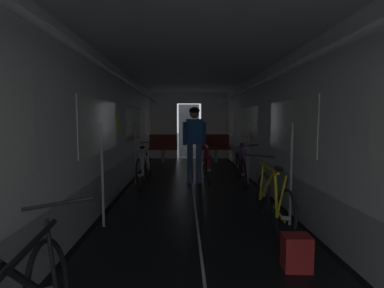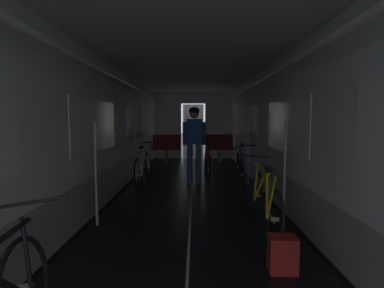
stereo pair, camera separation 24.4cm
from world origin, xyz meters
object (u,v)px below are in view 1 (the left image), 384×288
person_cyclist_aisle (194,136)px  backpack_on_floor (297,252)px  bench_seat_far_left (163,146)px  bicycle_red_in_aisle (207,164)px  bicycle_yellow (272,201)px  bicycle_purple (241,168)px  bicycle_white (144,168)px  bench_seat_far_right (216,145)px

person_cyclist_aisle → backpack_on_floor: person_cyclist_aisle is taller
bench_seat_far_left → bicycle_red_in_aisle: size_ratio=0.58×
bench_seat_far_left → backpack_on_floor: bench_seat_far_left is taller
bicycle_yellow → bench_seat_far_left: bearing=106.9°
bicycle_red_in_aisle → backpack_on_floor: 4.15m
bicycle_red_in_aisle → backpack_on_floor: bicycle_red_in_aisle is taller
bicycle_purple → bicycle_white: 2.14m
bicycle_white → backpack_on_floor: bearing=-61.5°
bicycle_purple → bicycle_white: size_ratio=1.00×
bench_seat_far_right → bicycle_yellow: (0.07, -6.15, -0.19)m
bicycle_yellow → person_cyclist_aisle: 3.07m
bicycle_yellow → bicycle_white: bicycle_yellow is taller
bench_seat_far_left → bicycle_red_in_aisle: bearing=-67.5°
bicycle_yellow → bicycle_purple: bicycle_purple is taller
bicycle_yellow → backpack_on_floor: bicycle_yellow is taller
bicycle_yellow → bicycle_red_in_aisle: bicycle_yellow is taller
bench_seat_far_right → bicycle_white: bearing=-118.8°
bench_seat_far_left → bench_seat_far_right: size_ratio=1.00×
bench_seat_far_right → bicycle_white: (-1.95, -3.55, -0.18)m
bicycle_purple → bicycle_red_in_aisle: bicycle_purple is taller
bicycle_red_in_aisle → bench_seat_far_left: bearing=112.5°
person_cyclist_aisle → bench_seat_far_right: bearing=75.7°
bicycle_purple → bicycle_white: bicycle_purple is taller
backpack_on_floor → bicycle_white: bearing=118.5°
person_cyclist_aisle → backpack_on_floor: (0.85, -3.85, -0.90)m
bicycle_purple → bicycle_yellow: bearing=-92.5°
bench_seat_far_right → bicycle_yellow: bearing=-89.4°
bicycle_white → bicycle_red_in_aisle: 1.51m
bench_seat_far_right → person_cyclist_aisle: 3.45m
bicycle_yellow → bicycle_purple: 2.64m
bicycle_yellow → bicycle_white: (-2.02, 2.60, 0.00)m
bicycle_white → bicycle_red_in_aisle: (1.42, 0.51, 0.00)m
bicycle_purple → bicycle_red_in_aisle: bearing=146.5°
bicycle_red_in_aisle → backpack_on_floor: (0.54, -4.11, -0.21)m
bicycle_yellow → bench_seat_far_right: bearing=90.6°
bicycle_white → person_cyclist_aisle: size_ratio=0.98×
bench_seat_far_left → bicycle_yellow: size_ratio=0.58×
bicycle_yellow → backpack_on_floor: bearing=-93.8°
bicycle_yellow → person_cyclist_aisle: person_cyclist_aisle is taller
bench_seat_far_right → bicycle_white: bench_seat_far_right is taller
person_cyclist_aisle → bicycle_red_in_aisle: bearing=40.8°
person_cyclist_aisle → bicycle_white: bearing=-167.5°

